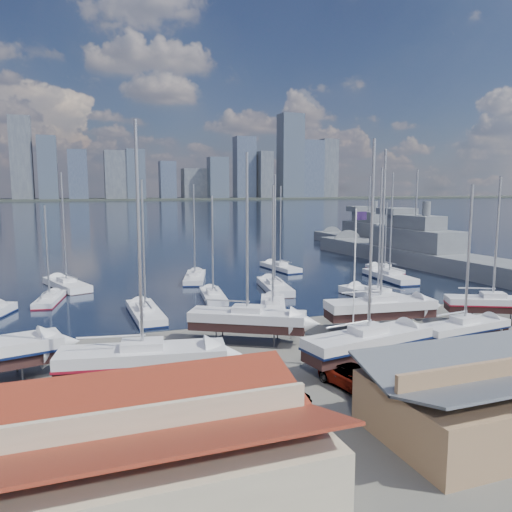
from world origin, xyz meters
name	(u,v)px	position (x,y,z in m)	size (l,w,h in m)	color
ground	(340,347)	(0.00, -10.00, 0.00)	(1400.00, 1400.00, 0.00)	#605E59
water	(107,209)	(0.00, 300.00, -0.15)	(1400.00, 600.00, 0.40)	#19233B
far_shore	(93,199)	(0.00, 560.00, 1.10)	(1400.00, 80.00, 2.20)	#2D332D
skyline	(84,166)	(-7.83, 553.76, 39.09)	(639.14, 43.80, 107.69)	#475166
shed_red	(158,450)	(-18.00, -26.00, 2.32)	(14.70, 9.45, 4.51)	#BFB293
shed_grey	(485,395)	(0.00, -26.00, 2.15)	(12.60, 8.40, 4.17)	#8C6B4C
sailboat_cradle_1	(143,360)	(-17.08, -13.64, 2.17)	(11.51, 5.07, 17.84)	#2D2D33
sailboat_cradle_2	(247,320)	(-7.06, -6.08, 2.10)	(10.21, 7.58, 16.54)	#2D2D33
sailboat_cradle_3	(368,342)	(-0.71, -15.39, 2.12)	(10.93, 4.70, 17.03)	#2D2D33
sailboat_cradle_4	(380,308)	(6.36, -6.46, 2.13)	(10.86, 4.31, 17.14)	#2D2D33
sailboat_cradle_5	(464,329)	(9.14, -14.53, 1.96)	(8.66, 3.28, 13.84)	#2D2D33
sailboat_cradle_6	(493,303)	(18.41, -8.32, 2.00)	(9.23, 6.24, 14.71)	#2D2D33
sailboat_moored_1	(50,300)	(-24.15, 16.67, 0.31)	(3.73, 8.39, 12.12)	black
sailboat_moored_2	(67,286)	(-22.33, 25.21, 0.32)	(6.55, 11.25, 16.40)	black
sailboat_moored_3	(146,314)	(-14.33, 5.92, 0.31)	(3.12, 10.18, 15.11)	black
sailboat_moored_4	(213,297)	(-5.37, 11.68, 0.32)	(3.59, 9.02, 13.24)	black
sailboat_moored_5	(195,279)	(-4.62, 24.67, 0.31)	(5.49, 10.29, 14.81)	black
sailboat_moored_6	(273,308)	(-0.59, 4.00, 0.31)	(6.16, 10.03, 14.53)	black
sailboat_moored_7	(275,288)	(3.80, 14.20, 0.32)	(4.73, 10.99, 16.07)	black
sailboat_moored_8	(280,268)	(10.97, 29.33, 0.31)	(3.88, 10.01, 14.59)	black
sailboat_moored_9	(378,297)	(13.49, 4.56, 0.32)	(5.14, 11.49, 16.76)	black
sailboat_moored_10	(389,278)	(22.72, 15.40, 0.31)	(3.82, 11.24, 16.54)	black
sailboat_moored_11	(384,270)	(26.60, 22.31, 0.31)	(2.44, 8.02, 11.91)	black
naval_ship_east	(414,255)	(36.18, 27.32, 1.67)	(11.41, 51.84, 18.63)	slate
naval_ship_west	(368,241)	(42.36, 51.94, 1.66)	(7.06, 41.49, 17.73)	slate
car_a	(231,409)	(-12.84, -19.89, 0.74)	(1.75, 4.34, 1.48)	gray
car_b	(272,399)	(-10.16, -19.60, 0.79)	(1.68, 4.81, 1.59)	gray
car_c	(356,378)	(-3.50, -18.31, 0.77)	(2.54, 5.52, 1.53)	gray
flagpole	(355,269)	(0.95, -10.63, 6.84)	(1.05, 0.12, 11.89)	white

